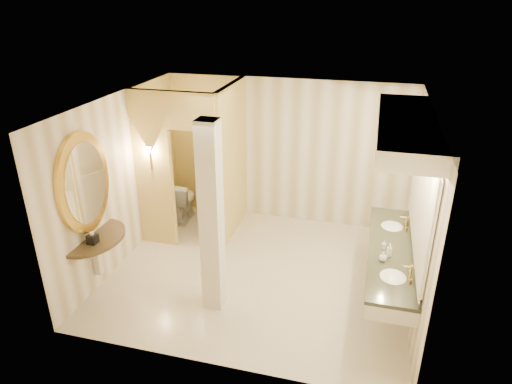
% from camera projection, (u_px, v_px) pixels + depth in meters
% --- Properties ---
extents(floor, '(4.50, 4.50, 0.00)m').
position_uv_depth(floor, '(258.00, 273.00, 7.23)').
color(floor, beige).
rests_on(floor, ground).
extents(ceiling, '(4.50, 4.50, 0.00)m').
position_uv_depth(ceiling, '(259.00, 104.00, 6.12)').
color(ceiling, white).
rests_on(ceiling, wall_back).
extents(wall_back, '(4.50, 0.02, 2.70)m').
position_uv_depth(wall_back, '(285.00, 152.00, 8.44)').
color(wall_back, '#F0E3D0').
rests_on(wall_back, floor).
extents(wall_front, '(4.50, 0.02, 2.70)m').
position_uv_depth(wall_front, '(212.00, 270.00, 4.91)').
color(wall_front, '#F0E3D0').
rests_on(wall_front, floor).
extents(wall_left, '(0.02, 4.00, 2.70)m').
position_uv_depth(wall_left, '(121.00, 180.00, 7.20)').
color(wall_left, '#F0E3D0').
rests_on(wall_left, floor).
extents(wall_right, '(0.02, 4.00, 2.70)m').
position_uv_depth(wall_right, '(420.00, 213.00, 6.15)').
color(wall_right, '#F0E3D0').
rests_on(wall_right, floor).
extents(toilet_closet, '(1.50, 1.55, 2.70)m').
position_uv_depth(toilet_closet, '(209.00, 164.00, 7.77)').
color(toilet_closet, '#E6CD78').
rests_on(toilet_closet, floor).
extents(wall_sconce, '(0.14, 0.14, 0.42)m').
position_uv_depth(wall_sconce, '(150.00, 150.00, 7.34)').
color(wall_sconce, '#B38339').
rests_on(wall_sconce, toilet_closet).
extents(vanity, '(0.75, 2.69, 2.09)m').
position_uv_depth(vanity, '(402.00, 199.00, 5.90)').
color(vanity, silver).
rests_on(vanity, floor).
extents(console_shelf, '(1.12, 1.12, 2.01)m').
position_uv_depth(console_shelf, '(87.00, 206.00, 6.34)').
color(console_shelf, black).
rests_on(console_shelf, floor).
extents(pillar, '(0.27, 0.27, 2.70)m').
position_uv_depth(pillar, '(211.00, 220.00, 5.97)').
color(pillar, silver).
rests_on(pillar, floor).
extents(tissue_box, '(0.13, 0.13, 0.13)m').
position_uv_depth(tissue_box, '(93.00, 239.00, 6.33)').
color(tissue_box, black).
rests_on(tissue_box, console_shelf).
extents(toilet, '(0.51, 0.81, 0.79)m').
position_uv_depth(toilet, '(182.00, 200.00, 8.75)').
color(toilet, white).
rests_on(toilet, floor).
extents(soap_bottle_a, '(0.06, 0.06, 0.12)m').
position_uv_depth(soap_bottle_a, '(384.00, 245.00, 6.20)').
color(soap_bottle_a, beige).
rests_on(soap_bottle_a, vanity).
extents(soap_bottle_b, '(0.11, 0.11, 0.13)m').
position_uv_depth(soap_bottle_b, '(383.00, 256.00, 5.92)').
color(soap_bottle_b, silver).
rests_on(soap_bottle_b, vanity).
extents(soap_bottle_c, '(0.09, 0.09, 0.19)m').
position_uv_depth(soap_bottle_c, '(389.00, 250.00, 5.99)').
color(soap_bottle_c, '#C6B28C').
rests_on(soap_bottle_c, vanity).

